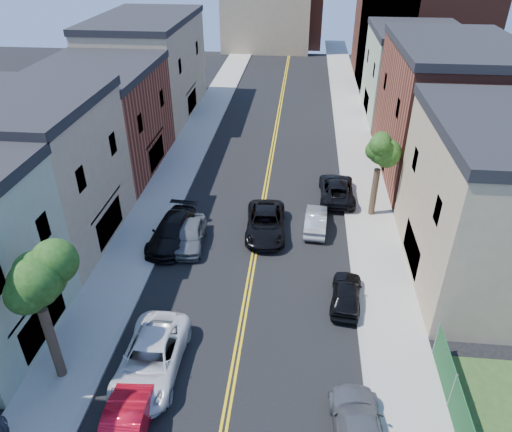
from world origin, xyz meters
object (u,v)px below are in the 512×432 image
(pedestrian_left, at_px, (3,427))
(white_pickup, at_px, (151,359))
(black_car_right, at_px, (346,293))
(black_suv_lane, at_px, (266,223))
(black_car_left, at_px, (172,231))
(grey_car_left, at_px, (190,235))
(dark_car_right_far, at_px, (337,189))
(grey_car_right, at_px, (359,431))
(silver_car_right, at_px, (316,220))

(pedestrian_left, bearing_deg, white_pickup, -62.28)
(white_pickup, height_order, black_car_right, white_pickup)
(white_pickup, bearing_deg, black_suv_lane, 70.78)
(black_car_left, xyz_separation_m, pedestrian_left, (-3.07, -14.73, 0.17))
(grey_car_left, xyz_separation_m, pedestrian_left, (-4.31, -14.47, 0.21))
(dark_car_right_far, bearing_deg, white_pickup, 61.64)
(black_car_right, xyz_separation_m, pedestrian_left, (-14.07, -9.77, 0.29))
(grey_car_right, distance_m, silver_car_right, 15.89)
(white_pickup, xyz_separation_m, black_car_left, (-1.70, 10.62, 0.00))
(white_pickup, height_order, pedestrian_left, pedestrian_left)
(grey_car_right, height_order, pedestrian_left, pedestrian_left)
(white_pickup, xyz_separation_m, silver_car_right, (7.69, 13.11, -0.14))
(dark_car_right_far, xyz_separation_m, pedestrian_left, (-14.07, -21.73, 0.21))
(white_pickup, bearing_deg, black_car_left, 99.21)
(black_suv_lane, bearing_deg, black_car_right, -56.12)
(white_pickup, distance_m, black_car_right, 10.89)
(black_car_left, relative_size, black_car_right, 1.39)
(black_suv_lane, bearing_deg, grey_car_right, -74.83)
(black_car_right, bearing_deg, silver_car_right, -71.54)
(black_car_left, distance_m, grey_car_right, 17.28)
(grey_car_left, height_order, silver_car_right, grey_car_left)
(dark_car_right_far, bearing_deg, pedestrian_left, 56.54)
(grey_car_left, relative_size, grey_car_right, 0.90)
(pedestrian_left, bearing_deg, dark_car_right_far, -45.93)
(black_car_right, bearing_deg, black_suv_lane, -46.55)
(grey_car_left, relative_size, pedestrian_left, 2.74)
(pedestrian_left, bearing_deg, grey_car_right, -97.30)
(white_pickup, xyz_separation_m, black_car_right, (9.30, 5.67, -0.13))
(black_car_right, bearing_deg, white_pickup, 37.60)
(dark_car_right_far, relative_size, black_suv_lane, 0.98)
(black_car_left, relative_size, grey_car_right, 1.11)
(silver_car_right, bearing_deg, grey_car_right, 99.14)
(black_car_left, height_order, black_car_right, black_car_left)
(white_pickup, bearing_deg, grey_car_right, -16.07)
(black_car_right, bearing_deg, dark_car_right_far, -83.74)
(white_pickup, bearing_deg, grey_car_left, 92.62)
(white_pickup, xyz_separation_m, grey_car_right, (9.30, -2.70, -0.08))
(grey_car_left, relative_size, dark_car_right_far, 0.82)
(pedestrian_left, bearing_deg, black_car_left, -24.78)
(white_pickup, relative_size, grey_car_left, 1.29)
(black_car_right, xyz_separation_m, dark_car_right_far, (0.00, 11.96, 0.08))
(black_car_right, relative_size, black_suv_lane, 0.72)
(pedestrian_left, bearing_deg, black_suv_lane, -42.01)
(grey_car_right, relative_size, black_car_right, 1.26)
(black_car_left, xyz_separation_m, silver_car_right, (9.39, 2.49, -0.14))
(black_suv_lane, bearing_deg, silver_car_right, 10.90)
(black_car_left, bearing_deg, dark_car_right_far, 37.19)
(silver_car_right, distance_m, dark_car_right_far, 4.79)
(black_car_left, distance_m, black_car_right, 12.07)
(dark_car_right_far, relative_size, pedestrian_left, 3.32)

